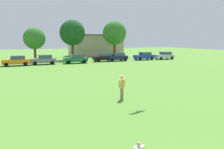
{
  "coord_description": "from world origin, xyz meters",
  "views": [
    {
      "loc": [
        -4.49,
        -2.56,
        4.3
      ],
      "look_at": [
        0.95,
        9.82,
        2.24
      ],
      "focal_mm": 36.51,
      "sensor_mm": 36.0,
      "label": 1
    }
  ],
  "objects_px": {
    "parked_car_navy_5": "(117,57)",
    "tree_right": "(72,33)",
    "parked_car_black_4": "(104,57)",
    "parked_car_silver_7": "(165,55)",
    "parked_car_green_3": "(76,59)",
    "parked_car_gray_2": "(44,60)",
    "tree_center": "(34,38)",
    "parked_car_blue_6": "(144,56)",
    "adult_bystander": "(122,85)",
    "tree_far_right": "(114,33)",
    "parked_car_orange_1": "(16,61)"
  },
  "relations": [
    {
      "from": "parked_car_green_3",
      "to": "parked_car_navy_5",
      "type": "xyz_separation_m",
      "value": [
        8.99,
        1.12,
        0.0
      ]
    },
    {
      "from": "parked_car_gray_2",
      "to": "parked_car_black_4",
      "type": "xyz_separation_m",
      "value": [
        11.91,
        0.89,
        0.0
      ]
    },
    {
      "from": "parked_car_blue_6",
      "to": "parked_car_silver_7",
      "type": "xyz_separation_m",
      "value": [
        4.98,
        -0.5,
        0.0
      ]
    },
    {
      "from": "parked_car_silver_7",
      "to": "tree_center",
      "type": "height_order",
      "value": "tree_center"
    },
    {
      "from": "adult_bystander",
      "to": "parked_car_navy_5",
      "type": "xyz_separation_m",
      "value": [
        12.56,
        27.72,
        -0.17
      ]
    },
    {
      "from": "parked_car_navy_5",
      "to": "parked_car_green_3",
      "type": "bearing_deg",
      "value": 7.12
    },
    {
      "from": "parked_car_gray_2",
      "to": "parked_car_silver_7",
      "type": "distance_m",
      "value": 26.14
    },
    {
      "from": "parked_car_black_4",
      "to": "tree_right",
      "type": "xyz_separation_m",
      "value": [
        -4.71,
        6.76,
        4.95
      ]
    },
    {
      "from": "tree_far_right",
      "to": "parked_car_navy_5",
      "type": "bearing_deg",
      "value": -110.32
    },
    {
      "from": "parked_car_black_4",
      "to": "tree_far_right",
      "type": "bearing_deg",
      "value": -126.76
    },
    {
      "from": "parked_car_gray_2",
      "to": "tree_far_right",
      "type": "xyz_separation_m",
      "value": [
        17.63,
        8.54,
        5.06
      ]
    },
    {
      "from": "adult_bystander",
      "to": "tree_far_right",
      "type": "relative_size",
      "value": 0.2
    },
    {
      "from": "parked_car_gray_2",
      "to": "tree_right",
      "type": "relative_size",
      "value": 0.5
    },
    {
      "from": "parked_car_green_3",
      "to": "tree_right",
      "type": "height_order",
      "value": "tree_right"
    },
    {
      "from": "parked_car_orange_1",
      "to": "parked_car_black_4",
      "type": "bearing_deg",
      "value": -175.65
    },
    {
      "from": "tree_right",
      "to": "parked_car_blue_6",
      "type": "bearing_deg",
      "value": -26.48
    },
    {
      "from": "tree_center",
      "to": "tree_right",
      "type": "bearing_deg",
      "value": 5.62
    },
    {
      "from": "adult_bystander",
      "to": "parked_car_black_4",
      "type": "height_order",
      "value": "adult_bystander"
    },
    {
      "from": "parked_car_gray_2",
      "to": "parked_car_blue_6",
      "type": "height_order",
      "value": "same"
    },
    {
      "from": "parked_car_orange_1",
      "to": "parked_car_silver_7",
      "type": "xyz_separation_m",
      "value": [
        30.62,
        0.56,
        0.0
      ]
    },
    {
      "from": "tree_center",
      "to": "tree_right",
      "type": "xyz_separation_m",
      "value": [
        7.96,
        0.78,
        1.22
      ]
    },
    {
      "from": "parked_car_gray_2",
      "to": "parked_car_green_3",
      "type": "height_order",
      "value": "same"
    },
    {
      "from": "adult_bystander",
      "to": "tree_far_right",
      "type": "xyz_separation_m",
      "value": [
        15.45,
        35.51,
        4.89
      ]
    },
    {
      "from": "parked_car_blue_6",
      "to": "parked_car_black_4",
      "type": "bearing_deg",
      "value": -1.19
    },
    {
      "from": "parked_car_blue_6",
      "to": "tree_center",
      "type": "bearing_deg",
      "value": -15.71
    },
    {
      "from": "parked_car_gray_2",
      "to": "tree_far_right",
      "type": "relative_size",
      "value": 0.49
    },
    {
      "from": "parked_car_navy_5",
      "to": "tree_right",
      "type": "bearing_deg",
      "value": -42.48
    },
    {
      "from": "parked_car_black_4",
      "to": "parked_car_silver_7",
      "type": "xyz_separation_m",
      "value": [
        14.23,
        -0.69,
        0.0
      ]
    },
    {
      "from": "parked_car_black_4",
      "to": "tree_right",
      "type": "distance_m",
      "value": 9.61
    },
    {
      "from": "tree_center",
      "to": "adult_bystander",
      "type": "bearing_deg",
      "value": -85.04
    },
    {
      "from": "parked_car_silver_7",
      "to": "parked_car_black_4",
      "type": "bearing_deg",
      "value": -2.78
    },
    {
      "from": "parked_car_green_3",
      "to": "tree_far_right",
      "type": "relative_size",
      "value": 0.49
    },
    {
      "from": "tree_right",
      "to": "tree_far_right",
      "type": "distance_m",
      "value": 10.46
    },
    {
      "from": "parked_car_green_3",
      "to": "parked_car_orange_1",
      "type": "bearing_deg",
      "value": -0.1
    },
    {
      "from": "tree_center",
      "to": "tree_right",
      "type": "distance_m",
      "value": 8.1
    },
    {
      "from": "parked_car_silver_7",
      "to": "tree_right",
      "type": "relative_size",
      "value": 0.5
    },
    {
      "from": "parked_car_silver_7",
      "to": "tree_far_right",
      "type": "distance_m",
      "value": 12.95
    },
    {
      "from": "adult_bystander",
      "to": "parked_car_gray_2",
      "type": "xyz_separation_m",
      "value": [
        -2.17,
        26.98,
        -0.17
      ]
    },
    {
      "from": "parked_car_green_3",
      "to": "tree_right",
      "type": "distance_m",
      "value": 9.54
    },
    {
      "from": "parked_car_gray_2",
      "to": "parked_car_silver_7",
      "type": "bearing_deg",
      "value": -179.57
    },
    {
      "from": "parked_car_silver_7",
      "to": "parked_car_navy_5",
      "type": "bearing_deg",
      "value": -2.76
    },
    {
      "from": "parked_car_navy_5",
      "to": "tree_right",
      "type": "distance_m",
      "value": 11.35
    },
    {
      "from": "parked_car_gray_2",
      "to": "parked_car_green_3",
      "type": "relative_size",
      "value": 1.0
    },
    {
      "from": "parked_car_gray_2",
      "to": "parked_car_silver_7",
      "type": "relative_size",
      "value": 1.0
    },
    {
      "from": "parked_car_green_3",
      "to": "parked_car_black_4",
      "type": "xyz_separation_m",
      "value": [
        6.16,
        1.27,
        0.0
      ]
    },
    {
      "from": "tree_center",
      "to": "parked_car_orange_1",
      "type": "bearing_deg",
      "value": -117.24
    },
    {
      "from": "parked_car_orange_1",
      "to": "tree_right",
      "type": "distance_m",
      "value": 15.0
    },
    {
      "from": "parked_car_green_3",
      "to": "tree_far_right",
      "type": "distance_m",
      "value": 15.69
    },
    {
      "from": "tree_center",
      "to": "tree_right",
      "type": "height_order",
      "value": "tree_right"
    },
    {
      "from": "parked_car_gray_2",
      "to": "parked_car_navy_5",
      "type": "height_order",
      "value": "same"
    }
  ]
}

